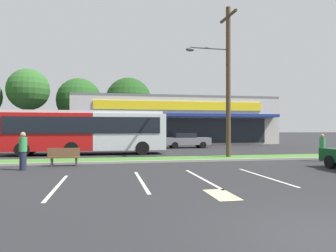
# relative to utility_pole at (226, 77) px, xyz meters

# --- Properties ---
(ground_plane) EXTENTS (240.00, 240.00, 0.00)m
(ground_plane) POSITION_rel_utility_pole_xyz_m (-3.50, -14.21, -5.27)
(ground_plane) COLOR #262628
(grass_median) EXTENTS (56.00, 2.20, 0.12)m
(grass_median) POSITION_rel_utility_pole_xyz_m (-3.50, -0.21, -5.21)
(grass_median) COLOR #427A2D
(grass_median) RESTS_ON ground_plane
(curb_lip) EXTENTS (56.00, 0.24, 0.12)m
(curb_lip) POSITION_rel_utility_pole_xyz_m (-3.50, -1.43, -5.21)
(curb_lip) COLOR #99968C
(curb_lip) RESTS_ON ground_plane
(parking_stripe_0) EXTENTS (0.12, 4.80, 0.01)m
(parking_stripe_0) POSITION_rel_utility_pole_xyz_m (-9.22, -8.01, -5.27)
(parking_stripe_0) COLOR silver
(parking_stripe_0) RESTS_ON ground_plane
(parking_stripe_1) EXTENTS (0.12, 4.80, 0.01)m
(parking_stripe_1) POSITION_rel_utility_pole_xyz_m (-6.31, -7.49, -5.27)
(parking_stripe_1) COLOR silver
(parking_stripe_1) RESTS_ON ground_plane
(parking_stripe_2) EXTENTS (0.12, 4.80, 0.01)m
(parking_stripe_2) POSITION_rel_utility_pole_xyz_m (-3.90, -7.33, -5.27)
(parking_stripe_2) COLOR silver
(parking_stripe_2) RESTS_ON ground_plane
(parking_stripe_3) EXTENTS (0.12, 4.80, 0.01)m
(parking_stripe_3) POSITION_rel_utility_pole_xyz_m (-1.27, -7.40, -5.27)
(parking_stripe_3) COLOR silver
(parking_stripe_3) RESTS_ON ground_plane
(lot_arrow) EXTENTS (0.70, 1.60, 0.01)m
(lot_arrow) POSITION_rel_utility_pole_xyz_m (-4.20, -10.32, -5.27)
(lot_arrow) COLOR beige
(lot_arrow) RESTS_ON ground_plane
(storefront_building) EXTENTS (24.75, 12.30, 5.83)m
(storefront_building) POSITION_rel_utility_pole_xyz_m (0.74, 21.27, -2.35)
(storefront_building) COLOR #BCB7AD
(storefront_building) RESTS_ON ground_plane
(tree_left) EXTENTS (5.99, 5.99, 10.54)m
(tree_left) POSITION_rel_utility_pole_xyz_m (-18.91, 28.96, 2.25)
(tree_left) COLOR #473323
(tree_left) RESTS_ON ground_plane
(tree_mid_left) EXTENTS (7.07, 7.07, 9.90)m
(tree_mid_left) POSITION_rel_utility_pole_xyz_m (-12.12, 32.39, 1.09)
(tree_mid_left) COLOR #473323
(tree_mid_left) RESTS_ON ground_plane
(tree_mid) EXTENTS (7.30, 7.30, 9.95)m
(tree_mid) POSITION_rel_utility_pole_xyz_m (-4.35, 30.67, 1.02)
(tree_mid) COLOR #473323
(tree_mid) RESTS_ON ground_plane
(utility_pole) EXTENTS (3.03, 2.40, 9.85)m
(utility_pole) POSITION_rel_utility_pole_xyz_m (0.00, 0.00, 0.00)
(utility_pole) COLOR #4C3826
(utility_pole) RESTS_ON ground_plane
(city_bus) EXTENTS (11.85, 2.67, 3.25)m
(city_bus) POSITION_rel_utility_pole_xyz_m (-9.18, 4.88, -3.51)
(city_bus) COLOR #B71414
(city_bus) RESTS_ON ground_plane
(bus_stop_bench) EXTENTS (1.60, 0.45, 0.95)m
(bus_stop_bench) POSITION_rel_utility_pole_xyz_m (-9.78, -2.21, -4.77)
(bus_stop_bench) COLOR brown
(bus_stop_bench) RESTS_ON ground_plane
(car_0) EXTENTS (4.52, 1.88, 1.46)m
(car_0) POSITION_rel_utility_pole_xyz_m (0.12, 10.94, -4.51)
(car_0) COLOR slate
(car_0) RESTS_ON ground_plane
(car_1) EXTENTS (4.48, 1.94, 1.50)m
(car_1) POSITION_rel_utility_pole_xyz_m (-13.32, 11.25, -4.49)
(car_1) COLOR black
(car_1) RESTS_ON ground_plane
(pedestrian_near_bench) EXTENTS (0.33, 0.33, 1.63)m
(pedestrian_near_bench) POSITION_rel_utility_pole_xyz_m (4.97, -2.69, -4.45)
(pedestrian_near_bench) COLOR #726651
(pedestrian_near_bench) RESTS_ON ground_plane
(pedestrian_by_pole) EXTENTS (0.36, 0.36, 1.80)m
(pedestrian_by_pole) POSITION_rel_utility_pole_xyz_m (-11.46, -3.47, -4.37)
(pedestrian_by_pole) COLOR #1E2338
(pedestrian_by_pole) RESTS_ON ground_plane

